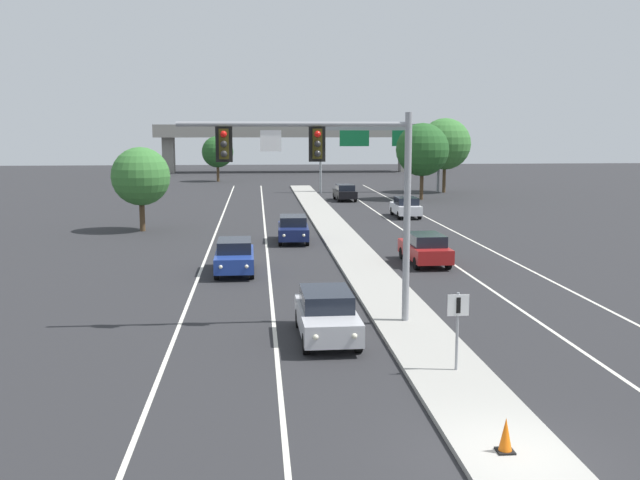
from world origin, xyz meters
name	(u,v)px	position (x,y,z in m)	size (l,w,h in m)	color
ground_plane	(515,460)	(0.00, 0.00, 0.00)	(260.00, 260.00, 0.00)	#28282B
median_island	(374,279)	(0.00, 18.00, 0.07)	(2.40, 110.00, 0.15)	#9E9B93
lane_stripe_oncoming_center	(267,255)	(-4.70, 25.00, 0.00)	(0.14, 100.00, 0.01)	silver
lane_stripe_receding_center	(437,253)	(4.70, 25.00, 0.00)	(0.14, 100.00, 0.01)	silver
edge_stripe_left	(206,256)	(-8.00, 25.00, 0.00)	(0.14, 100.00, 0.01)	silver
edge_stripe_right	(495,252)	(8.00, 25.00, 0.00)	(0.14, 100.00, 0.01)	silver
overhead_signal_mast	(334,172)	(-2.63, 10.55, 5.36)	(7.87, 0.44, 7.20)	gray
median_sign_post	(458,320)	(0.23, 5.21, 1.59)	(0.60, 0.10, 2.20)	gray
car_oncoming_silver	(327,314)	(-3.02, 9.05, 0.82)	(1.87, 4.49, 1.58)	#B7B7BC
car_oncoming_blue	(235,256)	(-6.33, 20.36, 0.82)	(1.86, 4.48, 1.58)	navy
car_oncoming_navy	(293,229)	(-3.06, 29.73, 0.82)	(1.93, 4.51, 1.58)	#141E4C
car_receding_red	(425,248)	(3.25, 21.75, 0.82)	(1.92, 4.51, 1.58)	maroon
car_receding_white	(406,207)	(6.40, 41.54, 0.82)	(1.87, 4.49, 1.58)	silver
car_receding_black	(345,192)	(3.28, 55.29, 0.82)	(1.92, 4.51, 1.58)	black
traffic_cone_median_nose	(506,435)	(-0.18, 0.08, 0.51)	(0.36, 0.36, 0.74)	black
highway_sign_gantry	(380,136)	(8.20, 63.98, 6.16)	(13.28, 0.42, 7.50)	gray
overpass_bridge	(288,136)	(0.00, 103.42, 5.78)	(42.40, 6.40, 7.65)	gray
tree_far_right_b	(422,150)	(10.91, 55.61, 4.88)	(5.17, 5.17, 7.47)	#4C3823
tree_far_left_a	(218,152)	(-10.34, 82.85, 3.93)	(4.16, 4.16, 6.02)	#4C3823
tree_far_right_c	(445,144)	(15.24, 63.52, 5.28)	(5.58, 5.58, 8.08)	#4C3823
tree_far_left_b	(141,176)	(-12.96, 35.36, 3.69)	(3.91, 3.91, 5.66)	#4C3823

